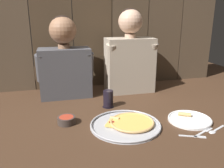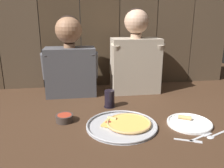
{
  "view_description": "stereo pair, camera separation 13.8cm",
  "coord_description": "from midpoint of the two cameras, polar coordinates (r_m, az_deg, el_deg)",
  "views": [
    {
      "loc": [
        -0.32,
        -1.18,
        0.57
      ],
      "look_at": [
        0.01,
        0.1,
        0.18
      ],
      "focal_mm": 37.07,
      "sensor_mm": 36.0,
      "label": 1
    },
    {
      "loc": [
        -0.18,
        -1.21,
        0.57
      ],
      "look_at": [
        0.01,
        0.1,
        0.18
      ],
      "focal_mm": 37.07,
      "sensor_mm": 36.0,
      "label": 2
    }
  ],
  "objects": [
    {
      "name": "wooden_backdrop_wall",
      "position": [
        1.91,
        -7.13,
        18.18
      ],
      "size": [
        2.19,
        0.03,
        1.26
      ],
      "color": "#4F3D2B",
      "rests_on": "ground"
    },
    {
      "name": "dipping_bowl",
      "position": [
        1.32,
        -14.16,
        -8.63
      ],
      "size": [
        0.1,
        0.1,
        0.04
      ],
      "color": "#3D332D",
      "rests_on": "ground"
    },
    {
      "name": "diner_left",
      "position": [
        1.7,
        -13.93,
        5.86
      ],
      "size": [
        0.4,
        0.2,
        0.58
      ],
      "color": "#4C4C51",
      "rests_on": "ground"
    },
    {
      "name": "table_spoon",
      "position": [
        1.3,
        21.23,
        -10.66
      ],
      "size": [
        0.14,
        0.08,
        0.01
      ],
      "color": "silver",
      "rests_on": "ground"
    },
    {
      "name": "diner_right",
      "position": [
        1.76,
        2.16,
        7.34
      ],
      "size": [
        0.4,
        0.2,
        0.63
      ],
      "color": "#B2A38E",
      "rests_on": "ground"
    },
    {
      "name": "pizza_tray",
      "position": [
        1.27,
        0.74,
        -9.85
      ],
      "size": [
        0.38,
        0.38,
        0.03
      ],
      "color": "#B2B2B7",
      "rests_on": "ground"
    },
    {
      "name": "dinner_plate",
      "position": [
        1.37,
        15.86,
        -8.44
      ],
      "size": [
        0.24,
        0.24,
        0.03
      ],
      "color": "white",
      "rests_on": "ground"
    },
    {
      "name": "drinking_glass",
      "position": [
        1.5,
        -3.59,
        -3.75
      ],
      "size": [
        0.07,
        0.07,
        0.11
      ],
      "color": "black",
      "rests_on": "ground"
    },
    {
      "name": "ground_plane",
      "position": [
        1.35,
        -2.3,
        -8.6
      ],
      "size": [
        3.2,
        3.2,
        0.0
      ],
      "primitive_type": "plane",
      "color": "#422B1C"
    },
    {
      "name": "table_knife",
      "position": [
        1.27,
        18.72,
        -11.19
      ],
      "size": [
        0.15,
        0.08,
        0.01
      ],
      "color": "silver",
      "rests_on": "ground"
    },
    {
      "name": "table_fork",
      "position": [
        1.21,
        16.43,
        -12.33
      ],
      "size": [
        0.13,
        0.07,
        0.01
      ],
      "color": "silver",
      "rests_on": "ground"
    }
  ]
}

